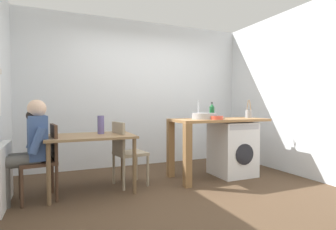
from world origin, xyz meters
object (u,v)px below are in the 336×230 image
at_px(washing_machine, 232,148).
at_px(utensil_crock, 249,114).
at_px(chair_person_seat, 45,157).
at_px(seated_person, 29,145).
at_px(bottle_tall_green, 212,111).
at_px(vase, 101,125).
at_px(dining_table, 91,142).
at_px(chair_opposite, 126,150).
at_px(mixing_bowl, 217,117).

distance_m(washing_machine, utensil_crock, 0.67).
relative_size(chair_person_seat, seated_person, 0.75).
relative_size(chair_person_seat, bottle_tall_green, 3.50).
xyz_separation_m(seated_person, vase, (0.86, 0.21, 0.19)).
xyz_separation_m(dining_table, bottle_tall_green, (1.93, 0.11, 0.39)).
relative_size(chair_opposite, washing_machine, 1.05).
bearing_deg(chair_opposite, seated_person, -92.56).
height_order(chair_person_seat, vase, vase).
bearing_deg(mixing_bowl, bottle_tall_green, 67.22).
relative_size(bottle_tall_green, utensil_crock, 0.86).
bearing_deg(chair_person_seat, bottle_tall_green, -93.59).
relative_size(chair_person_seat, washing_machine, 1.05).
distance_m(chair_opposite, mixing_bowl, 1.40).
distance_m(chair_opposite, washing_machine, 1.74).
relative_size(mixing_bowl, vase, 0.78).
bearing_deg(bottle_tall_green, vase, -179.64).
relative_size(washing_machine, bottle_tall_green, 3.34).
bearing_deg(washing_machine, mixing_bowl, -155.52).
bearing_deg(dining_table, chair_person_seat, -170.71).
bearing_deg(chair_person_seat, mixing_bowl, -102.62).
bearing_deg(chair_opposite, washing_machine, 76.68).
bearing_deg(dining_table, chair_opposite, 4.48).
relative_size(chair_opposite, bottle_tall_green, 3.50).
bearing_deg(washing_machine, seated_person, -179.16).
bearing_deg(utensil_crock, washing_machine, -171.90).
bearing_deg(chair_opposite, vase, -110.63).
distance_m(dining_table, mixing_bowl, 1.82).
relative_size(chair_opposite, utensil_crock, 3.00).
relative_size(dining_table, bottle_tall_green, 4.27).
xyz_separation_m(chair_person_seat, washing_machine, (2.75, 0.02, -0.08)).
bearing_deg(dining_table, seated_person, -170.95).
height_order(chair_opposite, bottle_tall_green, bottle_tall_green).
bearing_deg(seated_person, washing_machine, -97.38).
distance_m(mixing_bowl, utensil_crock, 0.84).
height_order(chair_person_seat, seated_person, seated_person).
distance_m(seated_person, bottle_tall_green, 2.67).
relative_size(dining_table, washing_machine, 1.28).
height_order(washing_machine, vase, vase).
distance_m(washing_machine, mixing_bowl, 0.71).
relative_size(seated_person, vase, 4.81).
bearing_deg(utensil_crock, seated_person, -178.34).
bearing_deg(chair_person_seat, dining_table, -88.93).
bearing_deg(seated_person, chair_person_seat, -90.00).
bearing_deg(vase, utensil_crock, -2.78).
distance_m(chair_opposite, utensil_crock, 2.15).
bearing_deg(mixing_bowl, vase, 167.24).
xyz_separation_m(washing_machine, mixing_bowl, (-0.43, -0.20, 0.52)).
bearing_deg(mixing_bowl, dining_table, 171.42).
bearing_deg(utensil_crock, chair_opposite, 178.50).
height_order(utensil_crock, vase, utensil_crock).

